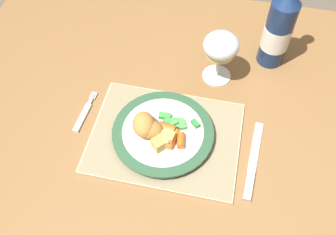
# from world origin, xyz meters

# --- Properties ---
(ground_plane) EXTENTS (6.00, 6.00, 0.00)m
(ground_plane) POSITION_xyz_m (0.00, 0.00, 0.00)
(ground_plane) COLOR brown
(dining_table) EXTENTS (1.26, 0.99, 0.74)m
(dining_table) POSITION_xyz_m (0.00, 0.00, 0.65)
(dining_table) COLOR olive
(dining_table) RESTS_ON ground
(placemat) EXTENTS (0.34, 0.26, 0.01)m
(placemat) POSITION_xyz_m (-0.04, -0.05, 0.74)
(placemat) COLOR #CCB789
(placemat) RESTS_ON dining_table
(dinner_plate) EXTENTS (0.23, 0.23, 0.02)m
(dinner_plate) POSITION_xyz_m (-0.05, -0.05, 0.76)
(dinner_plate) COLOR white
(dinner_plate) RESTS_ON placemat
(breaded_croquettes) EXTENTS (0.08, 0.08, 0.05)m
(breaded_croquettes) POSITION_xyz_m (-0.08, -0.06, 0.79)
(breaded_croquettes) COLOR #A87033
(breaded_croquettes) RESTS_ON dinner_plate
(green_beans_pile) EXTENTS (0.10, 0.05, 0.01)m
(green_beans_pile) POSITION_xyz_m (-0.02, -0.03, 0.77)
(green_beans_pile) COLOR #338438
(green_beans_pile) RESTS_ON dinner_plate
(glazed_carrots) EXTENTS (0.06, 0.06, 0.02)m
(glazed_carrots) POSITION_xyz_m (-0.02, -0.06, 0.78)
(glazed_carrots) COLOR orange
(glazed_carrots) RESTS_ON dinner_plate
(fork) EXTENTS (0.02, 0.12, 0.01)m
(fork) POSITION_xyz_m (-0.25, -0.03, 0.74)
(fork) COLOR silver
(fork) RESTS_ON dining_table
(table_knife) EXTENTS (0.03, 0.20, 0.01)m
(table_knife) POSITION_xyz_m (0.16, -0.09, 0.74)
(table_knife) COLOR silver
(table_knife) RESTS_ON dining_table
(wine_glass) EXTENTS (0.09, 0.09, 0.14)m
(wine_glass) POSITION_xyz_m (0.05, 0.16, 0.84)
(wine_glass) COLOR silver
(wine_glass) RESTS_ON dining_table
(bottle) EXTENTS (0.07, 0.07, 0.29)m
(bottle) POSITION_xyz_m (0.18, 0.25, 0.85)
(bottle) COLOR navy
(bottle) RESTS_ON dining_table
(roast_potatoes) EXTENTS (0.05, 0.05, 0.03)m
(roast_potatoes) POSITION_xyz_m (-0.04, -0.08, 0.78)
(roast_potatoes) COLOR gold
(roast_potatoes) RESTS_ON dinner_plate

